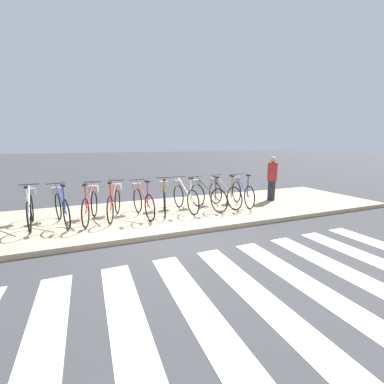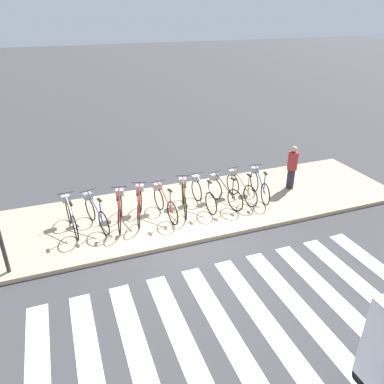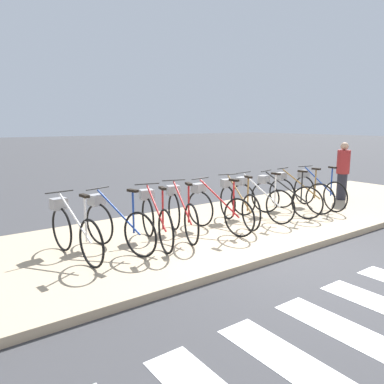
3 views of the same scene
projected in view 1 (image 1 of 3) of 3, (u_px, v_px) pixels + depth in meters
ground_plane at (171, 238)px, 5.92m from camera, size 120.00×120.00×0.00m
sidewalk at (152, 215)px, 7.59m from camera, size 15.50×3.70×0.12m
parked_bicycle_0 at (30, 208)px, 6.32m from camera, size 0.46×1.73×1.07m
parked_bicycle_1 at (61, 206)px, 6.53m from camera, size 0.60×1.69×1.07m
parked_bicycle_2 at (91, 204)px, 6.72m from camera, size 0.55×1.70×1.07m
parked_bicycle_3 at (115, 201)px, 7.04m from camera, size 0.63×1.68×1.07m
parked_bicycle_4 at (142, 200)px, 7.20m from camera, size 0.46×1.73×1.07m
parked_bicycle_5 at (164, 197)px, 7.58m from camera, size 0.60×1.69×1.07m
parked_bicycle_6 at (184, 195)px, 7.83m from camera, size 0.46×1.74×1.07m
parked_bicycle_7 at (206, 194)px, 8.00m from camera, size 0.61×1.69×1.07m
parked_bicycle_8 at (223, 192)px, 8.34m from camera, size 0.46×1.73×1.07m
parked_bicycle_9 at (241, 191)px, 8.54m from camera, size 0.46×1.72×1.07m
pedestrian at (272, 178)px, 9.15m from camera, size 0.34×0.34×1.56m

